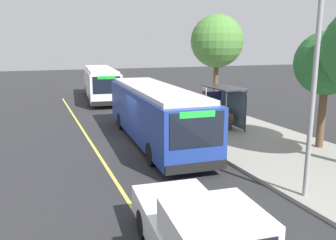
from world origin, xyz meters
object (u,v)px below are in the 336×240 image
Objects in this scene: route_sign_post at (204,106)px; transit_bus_second at (101,82)px; transit_bus_main at (154,112)px; waiting_bench at (224,120)px; pedestrian_commuter at (193,108)px; pickup_truck at (201,238)px.

transit_bus_second is at bearing -172.60° from route_sign_post.
transit_bus_main and route_sign_post have the same top height.
transit_bus_second is at bearing -162.94° from waiting_bench.
transit_bus_main is 0.98× the size of transit_bus_second.
pedestrian_commuter is at bearing -147.90° from waiting_bench.
waiting_bench is at bearing 32.10° from pedestrian_commuter.
route_sign_post is at bearing 152.85° from pickup_truck.
pedestrian_commuter is (13.17, 3.44, -0.50)m from transit_bus_second.
pickup_truck is 15.17m from pedestrian_commuter.
transit_bus_second is (-16.12, 0.19, 0.00)m from transit_bus_main.
transit_bus_main and transit_bus_second have the same top height.
pickup_truck is at bearing -13.74° from transit_bus_main.
transit_bus_second reaches higher than pedestrian_commuter.
route_sign_post is (-9.88, 5.07, 1.10)m from pickup_truck.
pedestrian_commuter reaches higher than waiting_bench.
transit_bus_second reaches higher than waiting_bench.
pickup_truck is at bearing -6.02° from transit_bus_second.
pickup_truck is 1.98× the size of route_sign_post.
route_sign_post is at bearing 7.40° from transit_bus_second.
route_sign_post is at bearing 68.15° from transit_bus_main.
transit_bus_second is at bearing 179.31° from transit_bus_main.
pickup_truck is at bearing -32.05° from waiting_bench.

